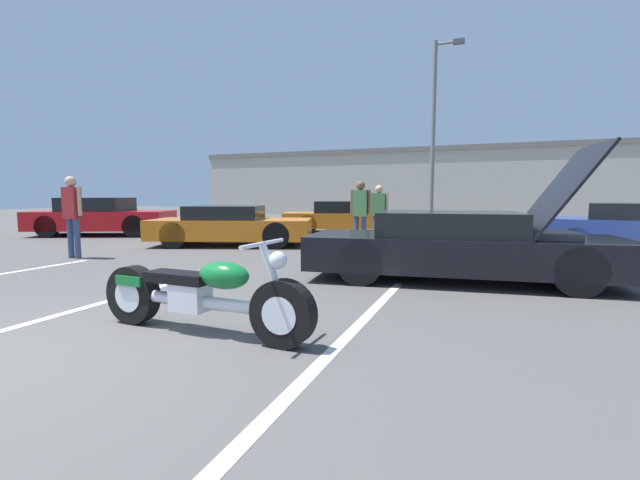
# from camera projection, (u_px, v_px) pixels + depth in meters

# --- Properties ---
(parking_stripe_middle) EXTENTS (0.12, 5.59, 0.01)m
(parking_stripe_middle) POSITION_uv_depth(u_px,v_px,m) (83.00, 308.00, 5.11)
(parking_stripe_middle) COLOR white
(parking_stripe_middle) RESTS_ON ground
(parking_stripe_back) EXTENTS (0.12, 5.59, 0.01)m
(parking_stripe_back) POSITION_uv_depth(u_px,v_px,m) (342.00, 342.00, 3.94)
(parking_stripe_back) COLOR white
(parking_stripe_back) RESTS_ON ground
(far_building) EXTENTS (32.00, 4.20, 4.40)m
(far_building) POSITION_uv_depth(u_px,v_px,m) (428.00, 181.00, 28.68)
(far_building) COLOR #B2AD9E
(far_building) RESTS_ON ground
(light_pole) EXTENTS (1.21, 0.28, 7.54)m
(light_pole) POSITION_uv_depth(u_px,v_px,m) (435.00, 127.00, 17.46)
(light_pole) COLOR slate
(light_pole) RESTS_ON ground
(motorcycle) EXTENTS (2.41, 0.70, 0.94)m
(motorcycle) POSITION_uv_depth(u_px,v_px,m) (201.00, 295.00, 4.14)
(motorcycle) COLOR black
(motorcycle) RESTS_ON ground
(show_car_hood_open) EXTENTS (4.90, 2.24, 2.08)m
(show_car_hood_open) POSITION_uv_depth(u_px,v_px,m) (461.00, 246.00, 6.73)
(show_car_hood_open) COLOR black
(show_car_hood_open) RESTS_ON ground
(parked_car_mid_left_row) EXTENTS (4.56, 3.05, 1.07)m
(parked_car_mid_left_row) POSITION_uv_depth(u_px,v_px,m) (231.00, 226.00, 11.54)
(parked_car_mid_left_row) COLOR orange
(parked_car_mid_left_row) RESTS_ON ground
(parked_car_left_row) EXTENTS (4.83, 3.53, 1.27)m
(parked_car_left_row) POSITION_uv_depth(u_px,v_px,m) (102.00, 217.00, 14.52)
(parked_car_left_row) COLOR red
(parked_car_left_row) RESTS_ON ground
(parked_car_mid_right_row) EXTENTS (5.07, 3.23, 1.14)m
(parked_car_mid_right_row) POSITION_uv_depth(u_px,v_px,m) (348.00, 217.00, 15.66)
(parked_car_mid_right_row) COLOR orange
(parked_car_mid_right_row) RESTS_ON ground
(spectator_near_motorcycle) EXTENTS (0.52, 0.22, 1.71)m
(spectator_near_motorcycle) POSITION_uv_depth(u_px,v_px,m) (360.00, 209.00, 10.68)
(spectator_near_motorcycle) COLOR #38476B
(spectator_near_motorcycle) RESTS_ON ground
(spectator_by_show_car) EXTENTS (0.52, 0.23, 1.75)m
(spectator_by_show_car) POSITION_uv_depth(u_px,v_px,m) (72.00, 209.00, 9.11)
(spectator_by_show_car) COLOR #38476B
(spectator_by_show_car) RESTS_ON ground
(spectator_midground) EXTENTS (0.52, 0.21, 1.62)m
(spectator_midground) POSITION_uv_depth(u_px,v_px,m) (379.00, 210.00, 11.65)
(spectator_midground) COLOR #38476B
(spectator_midground) RESTS_ON ground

